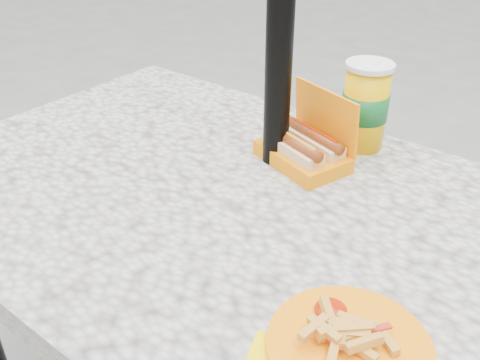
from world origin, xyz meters
The scene contains 4 objects.
picnic_table centered at (0.00, 0.00, 0.64)m, with size 1.20×0.80×0.75m.
hotdog_box centered at (0.05, 0.18, 0.78)m, with size 0.20×0.16×0.14m.
fries_plate centered at (0.35, -0.19, 0.76)m, with size 0.21×0.30×0.04m.
soda_cup centered at (0.10, 0.32, 0.84)m, with size 0.10×0.10×0.18m.
Camera 1 is at (0.52, -0.62, 1.27)m, focal length 40.00 mm.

